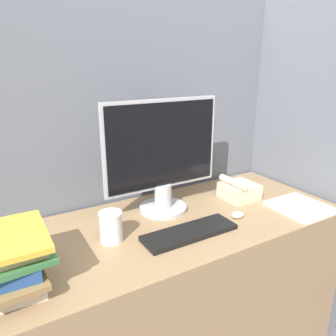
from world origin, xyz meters
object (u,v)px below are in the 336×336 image
Objects in this scene: monitor at (163,160)px; desk_telephone at (239,190)px; keyboard at (190,232)px; coffee_cup at (111,227)px; book_stack at (8,260)px; mouse at (238,215)px.

monitor is 3.17× the size of desk_telephone.
keyboard is 3.27× the size of coffee_cup.
mouse is at bearing -0.40° from book_stack.
mouse is 0.50× the size of coffee_cup.
coffee_cup is (-0.57, 0.10, 0.05)m from mouse.
keyboard is (-0.02, -0.26, -0.24)m from monitor.
desk_telephone is (1.10, 0.16, -0.05)m from book_stack.
monitor is at bearing 84.71° from keyboard.
monitor is 0.43m from mouse.
monitor is 0.75m from book_stack.
coffee_cup reaches higher than mouse.
desk_telephone is at bearing 46.92° from mouse.
mouse is (0.25, -0.25, -0.24)m from monitor.
book_stack is (-0.67, 0.02, 0.08)m from keyboard.
monitor is 1.82× the size of book_stack.
desk_telephone reaches higher than keyboard.
keyboard is at bearing -95.29° from monitor.
monitor is 0.46m from desk_telephone.
coffee_cup is 0.39× the size of book_stack.
mouse is (0.28, 0.02, 0.00)m from keyboard.
monitor reaches higher than mouse.
desk_telephone is (0.73, 0.07, -0.02)m from coffee_cup.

